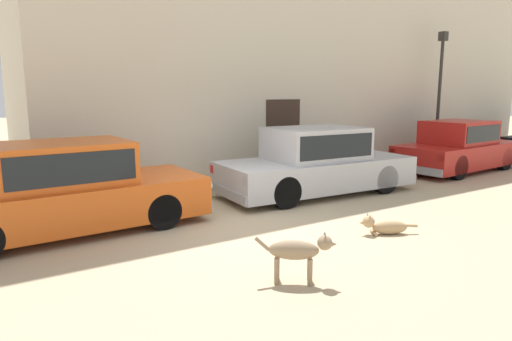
{
  "coord_description": "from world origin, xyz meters",
  "views": [
    {
      "loc": [
        -3.86,
        -6.42,
        2.29
      ],
      "look_at": [
        0.36,
        0.2,
        0.9
      ],
      "focal_mm": 31.14,
      "sensor_mm": 36.0,
      "label": 1
    }
  ],
  "objects_px": {
    "stray_dog_spotted": "(299,251)",
    "stray_dog_tan": "(384,226)",
    "parked_sedan_nearest": "(67,188)",
    "parked_sedan_second": "(316,161)",
    "parked_sedan_third": "(458,146)",
    "street_lamp": "(440,81)"
  },
  "relations": [
    {
      "from": "stray_dog_tan",
      "to": "street_lamp",
      "type": "distance_m",
      "value": 8.73
    },
    {
      "from": "stray_dog_tan",
      "to": "parked_sedan_third",
      "type": "bearing_deg",
      "value": -127.76
    },
    {
      "from": "parked_sedan_nearest",
      "to": "stray_dog_tan",
      "type": "height_order",
      "value": "parked_sedan_nearest"
    },
    {
      "from": "parked_sedan_nearest",
      "to": "stray_dog_spotted",
      "type": "height_order",
      "value": "parked_sedan_nearest"
    },
    {
      "from": "street_lamp",
      "to": "stray_dog_spotted",
      "type": "bearing_deg",
      "value": -152.46
    },
    {
      "from": "parked_sedan_nearest",
      "to": "parked_sedan_third",
      "type": "xyz_separation_m",
      "value": [
        10.72,
        -0.01,
        -0.01
      ]
    },
    {
      "from": "parked_sedan_third",
      "to": "stray_dog_spotted",
      "type": "height_order",
      "value": "parked_sedan_third"
    },
    {
      "from": "stray_dog_tan",
      "to": "stray_dog_spotted",
      "type": "bearing_deg",
      "value": 44.91
    },
    {
      "from": "parked_sedan_nearest",
      "to": "stray_dog_tan",
      "type": "bearing_deg",
      "value": -36.62
    },
    {
      "from": "parked_sedan_second",
      "to": "stray_dog_spotted",
      "type": "relative_size",
      "value": 5.69
    },
    {
      "from": "stray_dog_spotted",
      "to": "stray_dog_tan",
      "type": "bearing_deg",
      "value": 54.85
    },
    {
      "from": "stray_dog_spotted",
      "to": "stray_dog_tan",
      "type": "xyz_separation_m",
      "value": [
        2.33,
        0.72,
        -0.26
      ]
    },
    {
      "from": "parked_sedan_second",
      "to": "stray_dog_spotted",
      "type": "xyz_separation_m",
      "value": [
        -3.33,
        -3.63,
        -0.33
      ]
    },
    {
      "from": "stray_dog_spotted",
      "to": "stray_dog_tan",
      "type": "distance_m",
      "value": 2.45
    },
    {
      "from": "stray_dog_spotted",
      "to": "street_lamp",
      "type": "bearing_deg",
      "value": 65.1
    },
    {
      "from": "parked_sedan_second",
      "to": "parked_sedan_third",
      "type": "relative_size",
      "value": 1.07
    },
    {
      "from": "parked_sedan_second",
      "to": "stray_dog_tan",
      "type": "relative_size",
      "value": 5.23
    },
    {
      "from": "stray_dog_spotted",
      "to": "stray_dog_tan",
      "type": "relative_size",
      "value": 0.92
    },
    {
      "from": "stray_dog_tan",
      "to": "parked_sedan_nearest",
      "type": "bearing_deg",
      "value": -6.89
    },
    {
      "from": "stray_dog_spotted",
      "to": "parked_sedan_nearest",
      "type": "bearing_deg",
      "value": 155.67
    },
    {
      "from": "parked_sedan_nearest",
      "to": "parked_sedan_second",
      "type": "height_order",
      "value": "parked_sedan_second"
    },
    {
      "from": "parked_sedan_nearest",
      "to": "street_lamp",
      "type": "xyz_separation_m",
      "value": [
        11.5,
        1.3,
        1.9
      ]
    }
  ]
}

